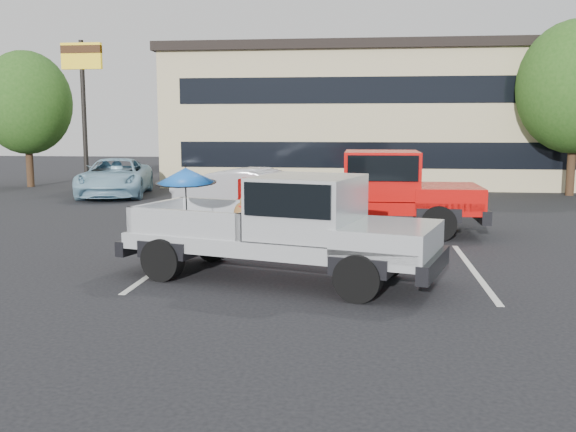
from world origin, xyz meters
name	(u,v)px	position (x,y,z in m)	size (l,w,h in m)	color
ground	(308,293)	(0.00, 0.00, 0.00)	(90.00, 90.00, 0.00)	black
stripe_left	(168,262)	(-3.00, 2.00, 0.00)	(0.12, 5.00, 0.01)	silver
stripe_right	(473,270)	(3.00, 2.00, 0.00)	(0.12, 5.00, 0.01)	silver
motel_building	(387,116)	(2.00, 20.99, 3.21)	(20.40, 8.40, 6.30)	#CBBC87
motel_sign	(82,76)	(-10.00, 14.00, 4.65)	(1.60, 0.22, 6.00)	black
tree_right	(576,87)	(9.00, 16.00, 4.21)	(4.46, 4.46, 6.78)	#332114
tree_left	(26,103)	(-14.00, 17.00, 3.73)	(3.96, 3.96, 6.02)	#332114
tree_back	(464,93)	(6.00, 24.00, 4.41)	(4.68, 4.68, 7.11)	#332114
silver_pickup	(294,222)	(-0.30, 0.80, 1.05)	(6.01, 3.47, 2.06)	black
red_pickup	(374,188)	(1.16, 6.17, 1.15)	(6.36, 2.37, 2.09)	black
silver_sedan	(264,199)	(-1.75, 6.58, 0.79)	(1.68, 4.82, 1.59)	#A6A8AD
blue_suv	(115,177)	(-8.73, 13.75, 0.73)	(2.42, 5.25, 1.46)	#89B6CD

